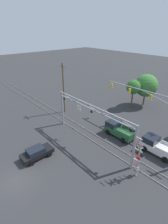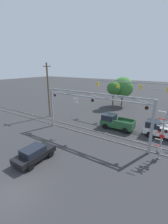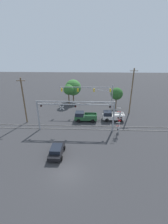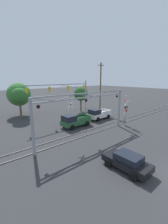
# 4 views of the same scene
# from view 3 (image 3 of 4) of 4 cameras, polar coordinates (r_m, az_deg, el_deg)

# --- Properties ---
(ground_plane) EXTENTS (200.00, 200.00, 0.00)m
(ground_plane) POSITION_cam_3_polar(r_m,az_deg,el_deg) (20.72, -6.25, -22.16)
(ground_plane) COLOR #303033
(rail_track_near) EXTENTS (80.00, 0.08, 0.10)m
(rail_track_near) POSITION_cam_3_polar(r_m,az_deg,el_deg) (30.03, -3.08, -6.54)
(rail_track_near) COLOR gray
(rail_track_near) RESTS_ON ground_plane
(rail_track_far) EXTENTS (80.00, 0.08, 0.10)m
(rail_track_far) POSITION_cam_3_polar(r_m,az_deg,el_deg) (31.29, -2.83, -5.29)
(rail_track_far) COLOR gray
(rail_track_far) RESTS_ON ground_plane
(crossing_gantry) EXTENTS (14.66, 0.32, 5.98)m
(crossing_gantry) POSITION_cam_3_polar(r_m,az_deg,el_deg) (28.11, -3.31, 0.21)
(crossing_gantry) COLOR gray
(crossing_gantry) RESTS_ON ground_plane
(crossing_signal_mast) EXTENTS (1.10, 0.35, 5.05)m
(crossing_signal_mast) POSITION_cam_3_polar(r_m,az_deg,el_deg) (28.73, 13.20, -4.08)
(crossing_signal_mast) COLOR gray
(crossing_signal_mast) RESTS_ON ground_plane
(traffic_signal_span) EXTENTS (12.68, 0.39, 7.19)m
(traffic_signal_span) POSITION_cam_3_polar(r_m,az_deg,el_deg) (36.17, 5.20, 7.06)
(traffic_signal_span) COLOR gray
(traffic_signal_span) RESTS_ON ground_plane
(pickup_truck_lead) EXTENTS (4.89, 2.33, 2.05)m
(pickup_truck_lead) POSITION_cam_3_polar(r_m,az_deg,el_deg) (33.24, 0.14, -1.73)
(pickup_truck_lead) COLOR #23512D
(pickup_truck_lead) RESTS_ON ground_plane
(pickup_truck_following) EXTENTS (4.69, 2.33, 2.05)m
(pickup_truck_following) POSITION_cam_3_polar(r_m,az_deg,el_deg) (34.13, 10.57, -1.48)
(pickup_truck_following) COLOR silver
(pickup_truck_following) RESTS_ON ground_plane
(sedan_waiting) EXTENTS (2.10, 4.17, 1.47)m
(sedan_waiting) POSITION_cam_3_polar(r_m,az_deg,el_deg) (23.30, -10.40, -14.20)
(sedan_waiting) COLOR black
(sedan_waiting) RESTS_ON ground_plane
(utility_pole_left) EXTENTS (1.80, 0.28, 9.68)m
(utility_pole_left) POSITION_cam_3_polar(r_m,az_deg,el_deg) (33.48, -21.94, 4.08)
(utility_pole_left) COLOR brown
(utility_pole_left) RESTS_ON ground_plane
(utility_pole_right) EXTENTS (1.80, 0.28, 10.98)m
(utility_pole_right) POSITION_cam_3_polar(r_m,az_deg,el_deg) (37.42, 17.66, 7.46)
(utility_pole_right) COLOR brown
(utility_pole_right) RESTS_ON ground_plane
(background_tree_beyond_span) EXTENTS (3.21, 3.21, 5.72)m
(background_tree_beyond_span) POSITION_cam_3_polar(r_m,az_deg,el_deg) (40.51, 12.33, 6.78)
(background_tree_beyond_span) COLOR brown
(background_tree_beyond_span) RESTS_ON ground_plane
(background_tree_far_left_verge) EXTENTS (4.73, 4.73, 6.77)m
(background_tree_far_left_verge) POSITION_cam_3_polar(r_m,az_deg,el_deg) (45.45, -4.15, 9.26)
(background_tree_far_left_verge) COLOR brown
(background_tree_far_left_verge) RESTS_ON ground_plane
(background_tree_far_right_verge) EXTENTS (2.89, 2.89, 5.98)m
(background_tree_far_right_verge) POSITION_cam_3_polar(r_m,az_deg,el_deg) (42.45, -5.91, 8.42)
(background_tree_far_right_verge) COLOR brown
(background_tree_far_right_verge) RESTS_ON ground_plane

